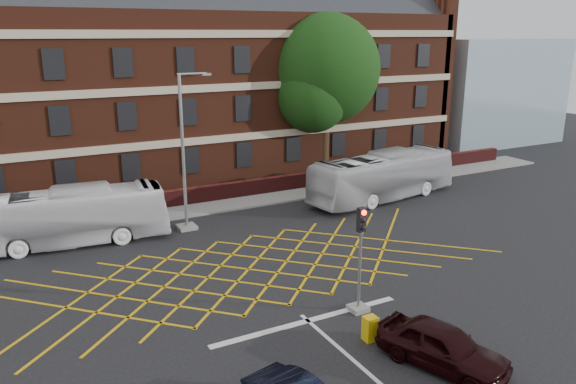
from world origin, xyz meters
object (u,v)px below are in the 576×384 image
car_maroon (442,346)px  street_lamp (186,178)px  bus_right (383,176)px  traffic_light_near (360,269)px  deciduous_tree (324,77)px  bus_left (61,218)px  utility_cabinet (370,328)px

car_maroon → street_lamp: (-3.03, 16.92, 2.17)m
bus_right → traffic_light_near: size_ratio=2.59×
deciduous_tree → bus_left: bearing=-160.8°
bus_left → street_lamp: bearing=-89.1°
car_maroon → deciduous_tree: 27.47m
deciduous_tree → traffic_light_near: deciduous_tree is taller
bus_right → car_maroon: (-10.15, -16.46, -0.80)m
bus_right → traffic_light_near: traffic_light_near is taller
bus_left → deciduous_tree: size_ratio=0.88×
traffic_light_near → street_lamp: size_ratio=0.50×
traffic_light_near → street_lamp: 12.84m
deciduous_tree → traffic_light_near: size_ratio=2.83×
car_maroon → utility_cabinet: bearing=94.5°
deciduous_tree → street_lamp: bearing=-150.7°
bus_left → deciduous_tree: deciduous_tree is taller
deciduous_tree → bus_right: bearing=-92.5°
bus_left → bus_right: size_ratio=0.96×
car_maroon → utility_cabinet: car_maroon is taller
car_maroon → utility_cabinet: size_ratio=4.83×
bus_left → traffic_light_near: (9.30, -13.10, 0.28)m
car_maroon → deciduous_tree: size_ratio=0.36×
traffic_light_near → utility_cabinet: size_ratio=4.72×
bus_right → street_lamp: street_lamp is taller
bus_left → car_maroon: size_ratio=2.44×
deciduous_tree → street_lamp: 16.14m
traffic_light_near → street_lamp: bearing=102.8°
street_lamp → deciduous_tree: bearing=29.3°
street_lamp → bus_right: bearing=-2.0°
deciduous_tree → traffic_light_near: 23.40m
car_maroon → deciduous_tree: (10.50, 24.50, 6.63)m
utility_cabinet → car_maroon: bearing=-66.1°
bus_right → car_maroon: 19.35m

